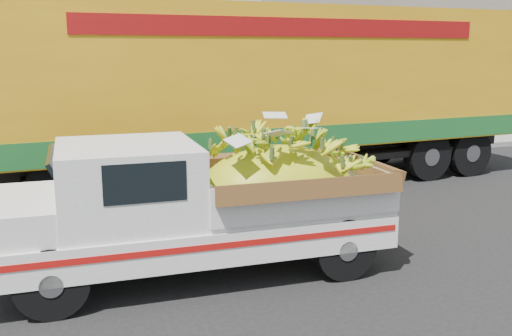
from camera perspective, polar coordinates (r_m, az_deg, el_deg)
name	(u,v)px	position (r m, az deg, el deg)	size (l,w,h in m)	color
ground	(230,257)	(8.31, -2.59, -8.92)	(100.00, 100.00, 0.00)	black
curb	(157,166)	(14.45, -9.91, 0.19)	(60.00, 0.25, 0.15)	gray
sidewalk	(145,152)	(16.49, -11.07, 1.56)	(60.00, 4.00, 0.14)	gray
building_right	(425,48)	(28.11, 16.54, 11.45)	(14.00, 6.00, 6.00)	gray
pickup_truck	(221,201)	(7.59, -3.55, -3.32)	(5.14, 1.95, 1.79)	black
semi_trailer	(271,88)	(12.35, 1.53, 8.00)	(12.04, 3.37, 3.80)	black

